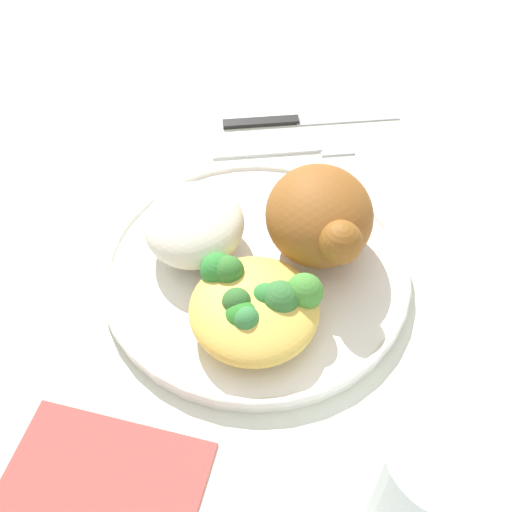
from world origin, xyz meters
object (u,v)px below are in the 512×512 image
(fork, at_px, (292,150))
(water_glass, at_px, (431,486))
(plate, at_px, (256,269))
(roasted_chicken, at_px, (320,216))
(napkin, at_px, (100,488))
(rice_pile, at_px, (194,224))
(knife, at_px, (295,119))
(mac_cheese_with_broccoli, at_px, (253,304))

(fork, relative_size, water_glass, 1.44)
(plate, bearing_deg, roasted_chicken, 113.49)
(water_glass, bearing_deg, napkin, -93.01)
(fork, bearing_deg, water_glass, 11.61)
(roasted_chicken, xyz_separation_m, rice_pile, (-0.00, -0.10, -0.01))
(water_glass, relative_size, napkin, 0.76)
(plate, relative_size, rice_pile, 2.80)
(knife, bearing_deg, roasted_chicken, 4.66)
(mac_cheese_with_broccoli, distance_m, fork, 0.22)
(knife, bearing_deg, water_glass, 9.76)
(roasted_chicken, xyz_separation_m, fork, (-0.14, -0.02, -0.05))
(plate, bearing_deg, rice_pile, -113.83)
(water_glass, bearing_deg, plate, -151.31)
(plate, xyz_separation_m, roasted_chicken, (-0.02, 0.05, 0.04))
(water_glass, bearing_deg, roasted_chicken, -165.87)
(roasted_chicken, distance_m, mac_cheese_with_broccoli, 0.09)
(mac_cheese_with_broccoli, height_order, napkin, mac_cheese_with_broccoli)
(roasted_chicken, height_order, fork, roasted_chicken)
(rice_pile, bearing_deg, roasted_chicken, 89.75)
(plate, relative_size, napkin, 1.94)
(rice_pile, relative_size, fork, 0.63)
(plate, height_order, knife, plate)
(roasted_chicken, height_order, rice_pile, roasted_chicken)
(plate, relative_size, water_glass, 2.55)
(plate, height_order, napkin, plate)
(fork, height_order, water_glass, water_glass)
(mac_cheese_with_broccoli, relative_size, fork, 0.71)
(plate, height_order, mac_cheese_with_broccoli, mac_cheese_with_broccoli)
(roasted_chicken, bearing_deg, napkin, -35.98)
(roasted_chicken, relative_size, mac_cheese_with_broccoli, 1.05)
(rice_pile, height_order, mac_cheese_with_broccoli, rice_pile)
(knife, bearing_deg, mac_cheese_with_broccoli, -7.81)
(roasted_chicken, relative_size, water_glass, 1.08)
(plate, xyz_separation_m, rice_pile, (-0.02, -0.05, 0.03))
(fork, xyz_separation_m, napkin, (0.34, -0.13, -0.00))
(rice_pile, xyz_separation_m, water_glass, (0.21, 0.16, 0.01))
(napkin, bearing_deg, rice_pile, 167.46)
(rice_pile, relative_size, napkin, 0.69)
(knife, bearing_deg, napkin, -18.65)
(knife, xyz_separation_m, water_glass, (0.40, 0.07, 0.05))
(plate, relative_size, knife, 1.33)
(roasted_chicken, xyz_separation_m, knife, (-0.19, -0.02, -0.05))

